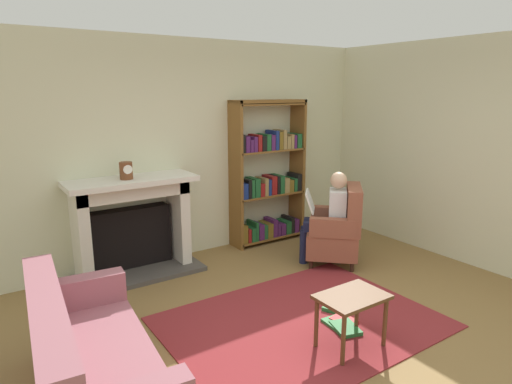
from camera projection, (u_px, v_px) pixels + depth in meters
name	position (u px, v px, depth m)	size (l,w,h in m)	color
ground	(324.00, 338.00, 3.81)	(14.00, 14.00, 0.00)	olive
back_wall	(190.00, 150.00, 5.57)	(5.60, 0.10, 2.70)	beige
side_wall_right	(410.00, 146.00, 5.96)	(0.10, 5.20, 2.70)	beige
area_rug	(302.00, 322.00, 4.05)	(2.40, 1.80, 0.01)	maroon
fireplace	(132.00, 223.00, 5.06)	(1.45, 0.64, 1.14)	#4C4742
mantel_clock	(126.00, 171.00, 4.80)	(0.14, 0.14, 0.19)	brown
bookshelf	(268.00, 177.00, 6.07)	(1.07, 0.32, 1.96)	brown
armchair_reading	(338.00, 230.00, 5.38)	(0.89, 0.89, 0.97)	#331E14
seated_reader	(329.00, 214.00, 5.35)	(0.59, 0.58, 1.14)	silver
sofa_floral	(90.00, 368.00, 2.87)	(0.86, 1.76, 0.85)	#9A5B65
side_table	(352.00, 304.00, 3.59)	(0.56, 0.39, 0.47)	brown
scattered_books	(341.00, 321.00, 4.04)	(0.41, 0.60, 0.04)	#267233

